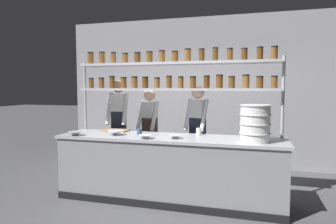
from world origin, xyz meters
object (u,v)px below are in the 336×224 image
Objects in this scene: cutting_board at (116,130)px; prep_bowl_near_left at (145,137)px; chef_right at (197,129)px; serving_cup_by_board at (199,132)px; prep_bowl_center_back at (76,134)px; serving_cup_front at (140,132)px; chef_left at (119,122)px; prep_bowl_near_right at (116,133)px; container_stack at (255,123)px; chef_center at (150,129)px; prep_bowl_center_front at (175,137)px; spice_shelf_unit at (175,77)px.

prep_bowl_near_left is at bearing -37.38° from cutting_board.
chef_right is 15.65× the size of serving_cup_by_board.
serving_cup_front is (0.86, 0.33, 0.01)m from prep_bowl_center_back.
prep_bowl_near_left is at bearing -143.03° from serving_cup_by_board.
chef_right is (1.39, -0.01, -0.07)m from chef_left.
container_stack is at bearing -0.97° from prep_bowl_near_right.
chef_left reaches higher than chef_right.
chef_center is 8.31× the size of prep_bowl_near_left.
chef_right reaches higher than prep_bowl_near_left.
prep_bowl_center_front is at bearing -37.59° from chef_left.
container_stack is 1.06m from prep_bowl_center_front.
container_stack is 2.19× the size of prep_bowl_center_back.
chef_right is at bearing -3.92° from chef_left.
chef_center reaches higher than container_stack.
serving_cup_by_board reaches higher than prep_bowl_near_left.
chef_right is (0.29, 0.35, -0.83)m from spice_shelf_unit.
prep_bowl_center_front is at bearing -37.69° from chef_center.
serving_cup_by_board is (1.48, -0.46, -0.04)m from chef_left.
prep_bowl_center_back is 0.92× the size of prep_bowl_near_right.
cutting_board is at bearing -74.99° from chef_left.
prep_bowl_near_left is 1.06× the size of prep_bowl_center_front.
chef_right reaches higher than serving_cup_by_board.
prep_bowl_center_front is (-1.04, -0.03, -0.21)m from container_stack.
chef_center is at bearing 126.34° from prep_bowl_center_front.
spice_shelf_unit reaches higher than chef_left.
prep_bowl_near_right is (-0.21, -0.89, 0.05)m from chef_center.
serving_cup_front is (-0.75, -0.64, 0.02)m from chef_right.
chef_left is 2.41m from container_stack.
chef_center is 6.73× the size of prep_bowl_near_right.
prep_bowl_center_back is 0.57m from prep_bowl_near_right.
chef_left is 0.44m from cutting_board.
serving_cup_front is at bearing 19.95° from prep_bowl_near_right.
prep_bowl_near_right is (-0.53, 0.18, 0.01)m from prep_bowl_near_left.
serving_cup_by_board is (0.10, -0.45, 0.03)m from chef_right.
spice_shelf_unit is 16.21× the size of prep_bowl_near_left.
prep_bowl_near_left is (0.31, -1.07, 0.04)m from chef_center.
prep_bowl_near_right is at bearing -71.46° from chef_left.
prep_bowl_center_front is 1.45m from prep_bowl_center_back.
container_stack reaches higher than serving_cup_front.
chef_left is at bearing 145.85° from prep_bowl_center_front.
spice_shelf_unit reaches higher than prep_bowl_near_left.
chef_left reaches higher than cutting_board.
cutting_board is at bearing 142.62° from prep_bowl_near_left.
prep_bowl_center_back reaches higher than prep_bowl_near_left.
prep_bowl_near_left is 0.81m from serving_cup_by_board.
spice_shelf_unit is at bearing -21.62° from chef_left.
serving_cup_front is at bearing -25.26° from cutting_board.
serving_cup_by_board is (0.85, 0.19, 0.01)m from serving_cup_front.
chef_center is 0.78m from serving_cup_front.
prep_bowl_center_front is (0.13, -0.47, -0.82)m from spice_shelf_unit.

